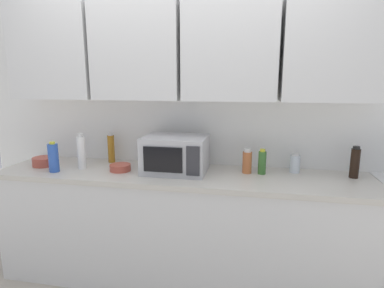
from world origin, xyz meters
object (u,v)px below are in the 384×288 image
Objects in this scene: microwave at (175,154)px; bottle_amber_vinegar at (111,148)px; bowl_ceramic_small at (120,168)px; bowl_mixing_large at (44,161)px; bottle_white_jar at (81,152)px; bottle_blue_cleaner at (53,158)px; bottle_spice_jar at (247,161)px; bottle_soy_dark at (355,163)px; bottle_clear_tall at (295,163)px; bottle_green_oil at (262,162)px.

bottle_amber_vinegar is at bearing 163.78° from microwave.
bowl_mixing_large is at bearing 178.24° from bowl_ceramic_small.
bottle_blue_cleaner is at bearing -144.30° from bottle_white_jar.
bottle_white_jar is 1.22× the size of bottle_blue_cleaner.
bottle_spice_jar is at bearing 3.79° from bowl_mixing_large.
bottle_soy_dark reaches higher than bowl_mixing_large.
bottle_clear_tall is (1.67, 0.22, -0.06)m from bottle_white_jar.
bottle_clear_tall is (1.53, -0.02, -0.05)m from bottle_amber_vinegar.
bottle_amber_vinegar is 1.34× the size of bottle_spice_jar.
bowl_ceramic_small is (0.49, 0.12, -0.09)m from bottle_blue_cleaner.
bottle_soy_dark is at bearing 1.93° from bottle_spice_jar.
microwave is 0.92m from bottle_clear_tall.
bottle_green_oil is at bearing 6.03° from microwave.
bottle_green_oil is at bearing 5.06° from bottle_white_jar.
bottle_amber_vinegar is 1.10× the size of bottle_blue_cleaner.
bottle_green_oil reaches higher than bowl_mixing_large.
microwave is at bearing 1.79° from bowl_mixing_large.
bowl_ceramic_small is (0.18, -0.24, -0.10)m from bottle_amber_vinegar.
bottle_green_oil is 1.00× the size of bottle_spice_jar.
bottle_amber_vinegar is at bearing 127.73° from bowl_ceramic_small.
bowl_mixing_large is at bearing -156.98° from bottle_amber_vinegar.
microwave is at bearing 7.37° from bowl_ceramic_small.
bowl_mixing_large is (-1.12, -0.04, -0.10)m from microwave.
microwave is 3.16× the size of bottle_clear_tall.
bottle_amber_vinegar is at bearing 48.84° from bottle_blue_cleaner.
bottle_amber_vinegar is (0.14, 0.24, -0.01)m from bottle_white_jar.
bottle_spice_jar is at bearing -5.11° from bottle_amber_vinegar.
bowl_ceramic_small is (-1.09, -0.13, -0.07)m from bottle_green_oil.
bottle_amber_vinegar is 0.47m from bottle_blue_cleaner.
bottle_blue_cleaner is at bearing -169.60° from bottle_clear_tall.
microwave is 1.32m from bottle_soy_dark.
bottle_amber_vinegar is 1.17m from bottle_spice_jar.
bottle_blue_cleaner is 0.52m from bowl_ceramic_small.
bottle_green_oil is 1.07× the size of bowl_mixing_large.
microwave is 1.13m from bowl_mixing_large.
bottle_white_jar reaches higher than microwave.
bottle_soy_dark is 0.66m from bottle_green_oil.
bottle_spice_jar is 1.07× the size of bowl_mixing_large.
microwave reaches higher than bottle_blue_cleaner.
bottle_blue_cleaner reaches higher than bottle_green_oil.
bottle_soy_dark is 1.76m from bowl_ceramic_small.
bottle_green_oil is at bearing 6.56° from bowl_ceramic_small.
bottle_amber_vinegar is at bearing 177.69° from bottle_soy_dark.
bowl_mixing_large is at bearing -176.80° from bottle_soy_dark.
bottle_soy_dark reaches higher than bowl_ceramic_small.
microwave reaches higher than bowl_mixing_large.
bottle_white_jar is at bearing -121.33° from bottle_amber_vinegar.
bowl_ceramic_small is (-0.98, -0.13, -0.07)m from bottle_spice_jar.
bowl_ceramic_small is (-1.34, -0.22, -0.05)m from bottle_clear_tall.
bottle_clear_tall is 0.84× the size of bowl_mixing_large.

